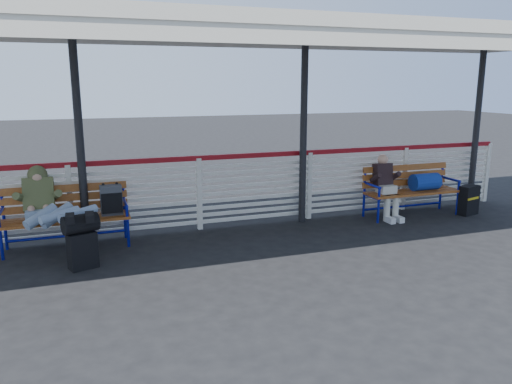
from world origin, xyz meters
name	(u,v)px	position (x,y,z in m)	size (l,w,h in m)	color
ground	(233,268)	(0.00, 0.00, 0.00)	(60.00, 60.00, 0.00)	black
fence	(199,190)	(0.00, 1.90, 0.66)	(12.08, 0.08, 1.24)	silver
canopy	(212,34)	(0.00, 0.87, 3.04)	(12.60, 3.60, 3.16)	silver
luggage_stack	(82,239)	(-1.87, 0.65, 0.40)	(0.50, 0.38, 0.73)	black
bench_left	(79,208)	(-1.88, 1.63, 0.59)	(1.80, 0.56, 0.92)	#A76520
bench_right	(416,184)	(3.97, 1.48, 0.58)	(1.80, 0.56, 0.92)	#A76520
traveler_man	(53,210)	(-2.22, 1.29, 0.68)	(0.94, 1.53, 0.77)	#90A2C2
companion_person	(386,186)	(3.31, 1.46, 0.60)	(0.32, 0.66, 1.15)	beige
suitcase_side	(468,200)	(4.91, 1.16, 0.27)	(0.44, 0.33, 0.54)	black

